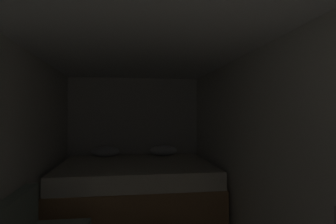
% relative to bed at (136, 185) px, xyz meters
% --- Properties ---
extents(wall_back, '(2.43, 0.05, 2.07)m').
position_rel_bed_xyz_m(wall_back, '(0.00, 0.94, 0.68)').
color(wall_back, silver).
rests_on(wall_back, ground).
extents(wall_right, '(0.05, 5.39, 2.07)m').
position_rel_bed_xyz_m(wall_right, '(1.19, -1.78, 0.68)').
color(wall_right, silver).
rests_on(wall_right, ground).
extents(ceiling_slab, '(2.43, 5.39, 0.05)m').
position_rel_bed_xyz_m(ceiling_slab, '(0.00, -1.78, 1.74)').
color(ceiling_slab, white).
rests_on(ceiling_slab, wall_left).
extents(bed, '(2.21, 1.75, 0.86)m').
position_rel_bed_xyz_m(bed, '(0.00, 0.00, 0.00)').
color(bed, '#9E7247').
rests_on(bed, ground).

